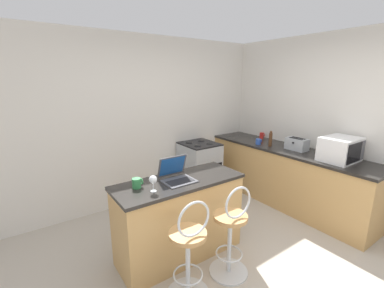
% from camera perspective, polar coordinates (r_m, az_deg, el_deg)
% --- Properties ---
extents(ground_plane, '(20.00, 20.00, 0.00)m').
position_cam_1_polar(ground_plane, '(3.01, 12.88, -26.64)').
color(ground_plane, '#ADA393').
extents(wall_back, '(12.00, 0.06, 2.60)m').
position_cam_1_polar(wall_back, '(4.16, -9.51, 5.01)').
color(wall_back, silver).
rests_on(wall_back, ground_plane).
extents(wall_right, '(0.06, 12.00, 2.60)m').
position_cam_1_polar(wall_right, '(4.11, 33.44, 2.74)').
color(wall_right, silver).
rests_on(wall_right, ground_plane).
extents(breakfast_bar, '(1.42, 0.56, 0.90)m').
position_cam_1_polar(breakfast_bar, '(2.97, -2.74, -16.08)').
color(breakfast_bar, tan).
rests_on(breakfast_bar, ground_plane).
extents(counter_right, '(0.68, 2.74, 0.90)m').
position_cam_1_polar(counter_right, '(4.41, 19.81, -6.52)').
color(counter_right, tan).
rests_on(counter_right, ground_plane).
extents(bar_stool_near, '(0.40, 0.40, 0.99)m').
position_cam_1_polar(bar_stool_near, '(2.47, -0.68, -23.02)').
color(bar_stool_near, silver).
rests_on(bar_stool_near, ground_plane).
extents(bar_stool_far, '(0.40, 0.40, 0.99)m').
position_cam_1_polar(bar_stool_far, '(2.73, 8.68, -19.07)').
color(bar_stool_far, silver).
rests_on(bar_stool_far, ground_plane).
extents(laptop, '(0.33, 0.31, 0.25)m').
position_cam_1_polar(laptop, '(2.76, -3.55, -6.74)').
color(laptop, '#47474C').
rests_on(laptop, breakfast_bar).
extents(microwave, '(0.50, 0.39, 0.31)m').
position_cam_1_polar(microwave, '(3.88, 30.09, -1.01)').
color(microwave, white).
rests_on(microwave, counter_right).
extents(toaster, '(0.20, 0.31, 0.18)m').
position_cam_1_polar(toaster, '(4.21, 22.26, -0.02)').
color(toaster, '#9EA3A8').
rests_on(toaster, counter_right).
extents(stove_range, '(0.56, 0.61, 0.91)m').
position_cam_1_polar(stove_range, '(4.45, 1.64, -5.48)').
color(stove_range, '#9EA3A8').
rests_on(stove_range, ground_plane).
extents(mug_green, '(0.11, 0.09, 0.10)m').
position_cam_1_polar(mug_green, '(2.62, -12.16, -8.49)').
color(mug_green, '#338447').
rests_on(mug_green, breakfast_bar).
extents(mug_blue, '(0.10, 0.08, 0.09)m').
position_cam_1_polar(mug_blue, '(4.38, 14.54, 0.53)').
color(mug_blue, '#2D51AD').
rests_on(mug_blue, counter_right).
extents(pepper_mill, '(0.05, 0.05, 0.25)m').
position_cam_1_polar(pepper_mill, '(4.28, 17.05, 1.09)').
color(pepper_mill, '#4C2D19').
rests_on(pepper_mill, counter_right).
extents(wine_glass_short, '(0.08, 0.08, 0.16)m').
position_cam_1_polar(wine_glass_short, '(2.49, -8.65, -7.89)').
color(wine_glass_short, silver).
rests_on(wine_glass_short, breakfast_bar).
extents(mug_red, '(0.09, 0.07, 0.10)m').
position_cam_1_polar(mug_red, '(4.84, 15.25, 1.86)').
color(mug_red, red).
rests_on(mug_red, counter_right).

